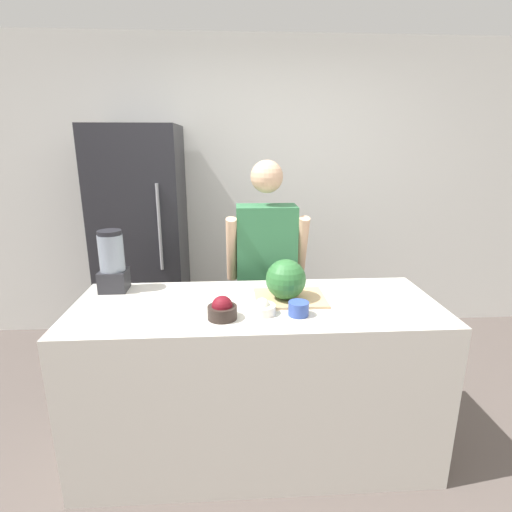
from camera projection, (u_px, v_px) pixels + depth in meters
The scene contains 11 objects.
ground_plane at pixel (261, 499), 2.00m from camera, with size 14.00×14.00×0.00m, color #564C47.
wall_back at pixel (245, 191), 3.62m from camera, with size 8.00×0.06×2.60m.
counter_island at pixel (256, 379), 2.23m from camera, with size 1.92×0.73×0.91m.
refrigerator at pixel (143, 242), 3.32m from camera, with size 0.69×0.66×1.86m.
person at pixel (266, 278), 2.74m from camera, with size 0.54×0.26×1.62m.
cutting_board at pixel (290, 298), 2.16m from camera, with size 0.38×0.29×0.01m.
watermelon at pixel (286, 279), 2.11m from camera, with size 0.21×0.21×0.21m.
bowl_cherries at pixel (222, 310), 1.91m from camera, with size 0.14×0.14×0.11m.
bowl_cream at pixel (262, 308), 1.97m from camera, with size 0.13×0.13×0.08m.
bowl_small_blue at pixel (299, 309), 1.95m from camera, with size 0.10×0.10×0.07m.
blender at pixel (112, 262), 2.25m from camera, with size 0.15×0.15×0.35m.
Camera 1 is at (-0.12, -1.59, 1.72)m, focal length 28.00 mm.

